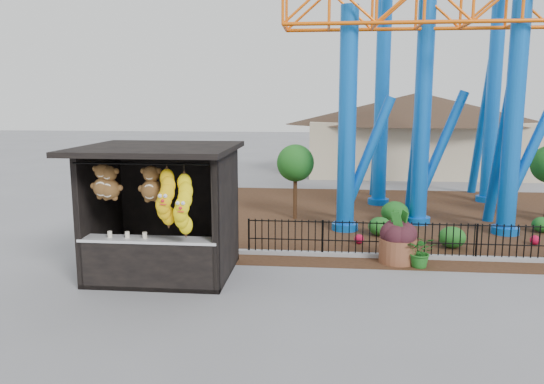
# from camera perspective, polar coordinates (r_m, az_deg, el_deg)

# --- Properties ---
(ground) EXTENTS (120.00, 120.00, 0.00)m
(ground) POSITION_cam_1_polar(r_m,az_deg,el_deg) (11.64, 1.32, -11.05)
(ground) COLOR slate
(ground) RESTS_ON ground
(mulch_bed) EXTENTS (18.00, 12.00, 0.02)m
(mulch_bed) POSITION_cam_1_polar(r_m,az_deg,el_deg) (19.56, 14.97, -2.74)
(mulch_bed) COLOR #331E11
(mulch_bed) RESTS_ON ground
(curb) EXTENTS (18.00, 0.18, 0.12)m
(curb) POSITION_cam_1_polar(r_m,az_deg,el_deg) (14.78, 18.03, -6.73)
(curb) COLOR gray
(curb) RESTS_ON ground
(prize_booth) EXTENTS (3.50, 3.40, 3.12)m
(prize_booth) POSITION_cam_1_polar(r_m,az_deg,el_deg) (12.63, -12.00, -2.34)
(prize_booth) COLOR black
(prize_booth) RESTS_ON ground
(picket_fence) EXTENTS (12.20, 0.06, 1.00)m
(picket_fence) POSITION_cam_1_polar(r_m,az_deg,el_deg) (14.89, 21.52, -5.06)
(picket_fence) COLOR black
(picket_fence) RESTS_ON ground
(roller_coaster) EXTENTS (11.00, 6.37, 10.82)m
(roller_coaster) POSITION_cam_1_polar(r_m,az_deg,el_deg) (19.69, 19.06, 16.00)
(roller_coaster) COLOR blue
(roller_coaster) RESTS_ON ground
(terracotta_planter) EXTENTS (0.99, 0.99, 0.64)m
(terracotta_planter) POSITION_cam_1_polar(r_m,az_deg,el_deg) (14.16, 13.37, -6.13)
(terracotta_planter) COLOR brown
(terracotta_planter) RESTS_ON ground
(planter_foliage) EXTENTS (0.70, 0.70, 0.64)m
(planter_foliage) POSITION_cam_1_polar(r_m,az_deg,el_deg) (14.00, 13.47, -3.61)
(planter_foliage) COLOR black
(planter_foliage) RESTS_ON terracotta_planter
(potted_plant) EXTENTS (0.89, 0.82, 0.83)m
(potted_plant) POSITION_cam_1_polar(r_m,az_deg,el_deg) (13.87, 15.75, -6.18)
(potted_plant) COLOR #1F5819
(potted_plant) RESTS_ON ground
(landscaping) EXTENTS (7.20, 3.83, 0.74)m
(landscaping) POSITION_cam_1_polar(r_m,az_deg,el_deg) (17.48, 17.33, -3.28)
(landscaping) COLOR #195318
(landscaping) RESTS_ON mulch_bed
(pavilion) EXTENTS (15.00, 15.00, 4.80)m
(pavilion) POSITION_cam_1_polar(r_m,az_deg,el_deg) (31.30, 15.39, 7.49)
(pavilion) COLOR #BFAD8C
(pavilion) RESTS_ON ground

